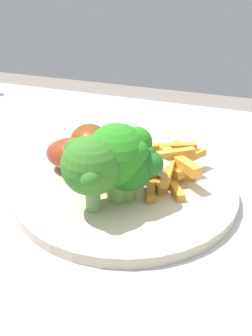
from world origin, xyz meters
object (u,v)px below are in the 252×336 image
object	(u,v)px
carrot_fries_pile	(165,165)
broccoli_floret_front	(117,155)
broccoli_floret_middle	(132,165)
chicken_drumstick_near	(99,158)
chicken_drumstick_extra	(83,156)
dining_table	(170,303)
dinner_plate	(126,188)
broccoli_floret_back	(93,165)
chicken_drumstick_far	(91,146)

from	to	relation	value
carrot_fries_pile	broccoli_floret_front	bearing A→B (deg)	-117.04
broccoli_floret_middle	chicken_drumstick_near	size ratio (longest dim) A/B	0.53
broccoli_floret_middle	chicken_drumstick_extra	size ratio (longest dim) A/B	0.50
dining_table	dinner_plate	bearing A→B (deg)	150.67
broccoli_floret_middle	chicken_drumstick_extra	xyz separation A→B (m)	(-0.08, 0.04, -0.02)
broccoli_floret_back	broccoli_floret_front	bearing A→B (deg)	59.62
dining_table	chicken_drumstick_near	xyz separation A→B (m)	(-0.11, 0.04, 0.15)
broccoli_floret_front	broccoli_floret_back	world-z (taller)	broccoli_floret_front
carrot_fries_pile	broccoli_floret_back	bearing A→B (deg)	-117.99
dining_table	carrot_fries_pile	size ratio (longest dim) A/B	9.74
dinner_plate	chicken_drumstick_extra	bearing A→B (deg)	169.93
chicken_drumstick_far	chicken_drumstick_near	bearing A→B (deg)	-48.93
broccoli_floret_middle	broccoli_floret_back	distance (m)	0.04
broccoli_floret_middle	chicken_drumstick_extra	bearing A→B (deg)	153.17
chicken_drumstick_near	dining_table	bearing A→B (deg)	-22.75
broccoli_floret_back	carrot_fries_pile	distance (m)	0.11
dinner_plate	chicken_drumstick_near	distance (m)	0.05
broccoli_floret_back	chicken_drumstick_extra	size ratio (longest dim) A/B	0.59
broccoli_floret_middle	carrot_fries_pile	size ratio (longest dim) A/B	0.60
broccoli_floret_front	chicken_drumstick_far	distance (m)	0.09
chicken_drumstick_extra	dining_table	bearing A→B (deg)	-21.16
broccoli_floret_back	chicken_drumstick_extra	world-z (taller)	broccoli_floret_back
dinner_plate	broccoli_floret_back	bearing A→B (deg)	-100.97
dining_table	chicken_drumstick_extra	world-z (taller)	chicken_drumstick_extra
dining_table	dinner_plate	size ratio (longest dim) A/B	4.42
broccoli_floret_front	chicken_drumstick_extra	bearing A→B (deg)	145.02
chicken_drumstick_near	chicken_drumstick_far	xyz separation A→B (m)	(-0.02, 0.02, 0.00)
carrot_fries_pile	dining_table	bearing A→B (deg)	-64.20
dinner_plate	broccoli_floret_middle	world-z (taller)	broccoli_floret_middle
dining_table	chicken_drumstick_far	bearing A→B (deg)	151.51
carrot_fries_pile	chicken_drumstick_near	bearing A→B (deg)	-160.18
dining_table	broccoli_floret_back	xyz separation A→B (m)	(-0.08, -0.02, 0.17)
dining_table	chicken_drumstick_extra	bearing A→B (deg)	158.84
dining_table	broccoli_floret_middle	world-z (taller)	broccoli_floret_middle
chicken_drumstick_far	chicken_drumstick_extra	world-z (taller)	chicken_drumstick_far
broccoli_floret_middle	chicken_drumstick_near	xyz separation A→B (m)	(-0.05, 0.03, -0.02)
broccoli_floret_middle	dinner_plate	bearing A→B (deg)	121.38
dinner_plate	chicken_drumstick_far	bearing A→B (deg)	152.54
broccoli_floret_middle	broccoli_floret_back	world-z (taller)	broccoli_floret_back
dining_table	broccoli_floret_front	distance (m)	0.19
chicken_drumstick_near	chicken_drumstick_far	distance (m)	0.03
dining_table	chicken_drumstick_far	world-z (taller)	chicken_drumstick_far
chicken_drumstick_extra	carrot_fries_pile	bearing A→B (deg)	12.33
chicken_drumstick_extra	broccoli_floret_middle	bearing A→B (deg)	-26.83
dining_table	broccoli_floret_front	size ratio (longest dim) A/B	13.22
chicken_drumstick_extra	broccoli_floret_front	bearing A→B (deg)	-34.98
dining_table	broccoli_floret_front	world-z (taller)	broccoli_floret_front
dinner_plate	carrot_fries_pile	xyz separation A→B (m)	(0.04, 0.03, 0.02)
dinner_plate	broccoli_floret_middle	size ratio (longest dim) A/B	3.70
broccoli_floret_front	broccoli_floret_back	xyz separation A→B (m)	(-0.01, -0.02, -0.00)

